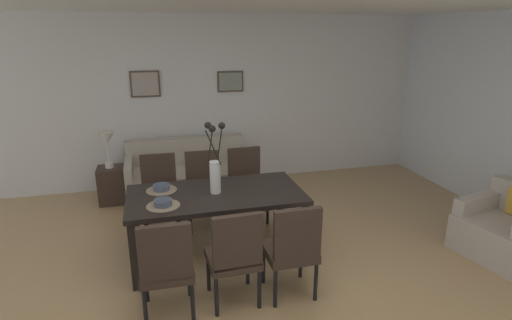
# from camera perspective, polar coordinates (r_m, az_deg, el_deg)

# --- Properties ---
(ground_plane) EXTENTS (9.00, 9.00, 0.00)m
(ground_plane) POSITION_cam_1_polar(r_m,az_deg,el_deg) (3.93, -0.66, -18.86)
(ground_plane) COLOR tan
(back_wall_panel) EXTENTS (9.00, 0.10, 2.60)m
(back_wall_panel) POSITION_cam_1_polar(r_m,az_deg,el_deg) (6.46, -7.76, 8.10)
(back_wall_panel) COLOR silver
(back_wall_panel) RESTS_ON ground
(dining_table) EXTENTS (1.80, 0.92, 0.74)m
(dining_table) POSITION_cam_1_polar(r_m,az_deg,el_deg) (4.29, -5.62, -5.52)
(dining_table) COLOR black
(dining_table) RESTS_ON ground
(dining_chair_near_left) EXTENTS (0.45, 0.45, 0.92)m
(dining_chair_near_left) POSITION_cam_1_polar(r_m,az_deg,el_deg) (3.52, -12.41, -14.07)
(dining_chair_near_left) COLOR #33261E
(dining_chair_near_left) RESTS_ON ground
(dining_chair_near_right) EXTENTS (0.44, 0.44, 0.92)m
(dining_chair_near_right) POSITION_cam_1_polar(r_m,az_deg,el_deg) (5.10, -13.31, -3.96)
(dining_chair_near_right) COLOR #33261E
(dining_chair_near_right) RESTS_ON ground
(dining_chair_far_left) EXTENTS (0.45, 0.45, 0.92)m
(dining_chair_far_left) POSITION_cam_1_polar(r_m,az_deg,el_deg) (3.60, -3.02, -12.88)
(dining_chair_far_left) COLOR #33261E
(dining_chair_far_left) RESTS_ON ground
(dining_chair_far_right) EXTENTS (0.46, 0.46, 0.92)m
(dining_chair_far_right) POSITION_cam_1_polar(r_m,az_deg,el_deg) (5.12, -7.33, -3.53)
(dining_chair_far_right) COLOR #33261E
(dining_chair_far_right) RESTS_ON ground
(dining_chair_mid_left) EXTENTS (0.44, 0.44, 0.92)m
(dining_chair_mid_left) POSITION_cam_1_polar(r_m,az_deg,el_deg) (3.71, 5.12, -11.94)
(dining_chair_mid_left) COLOR #33261E
(dining_chair_mid_left) RESTS_ON ground
(dining_chair_mid_right) EXTENTS (0.47, 0.47, 0.92)m
(dining_chair_mid_right) POSITION_cam_1_polar(r_m,az_deg,el_deg) (5.23, -1.31, -2.91)
(dining_chair_mid_right) COLOR #33261E
(dining_chair_mid_right) RESTS_ON ground
(centerpiece_vase) EXTENTS (0.21, 0.23, 0.73)m
(centerpiece_vase) POSITION_cam_1_polar(r_m,az_deg,el_deg) (4.16, -5.76, -0.95)
(centerpiece_vase) COLOR silver
(centerpiece_vase) RESTS_ON dining_table
(placemat_near_left) EXTENTS (0.32, 0.32, 0.01)m
(placemat_near_left) POSITION_cam_1_polar(r_m,az_deg,el_deg) (4.02, -12.82, -6.24)
(placemat_near_left) COLOR #7F705B
(placemat_near_left) RESTS_ON dining_table
(bowl_near_left) EXTENTS (0.17, 0.17, 0.07)m
(bowl_near_left) POSITION_cam_1_polar(r_m,az_deg,el_deg) (4.01, -12.86, -5.75)
(bowl_near_left) COLOR #475166
(bowl_near_left) RESTS_ON dining_table
(placemat_near_right) EXTENTS (0.32, 0.32, 0.01)m
(placemat_near_right) POSITION_cam_1_polar(r_m,az_deg,el_deg) (4.41, -13.05, -4.12)
(placemat_near_right) COLOR #7F705B
(placemat_near_right) RESTS_ON dining_table
(bowl_near_right) EXTENTS (0.17, 0.17, 0.07)m
(bowl_near_right) POSITION_cam_1_polar(r_m,az_deg,el_deg) (4.40, -13.08, -3.67)
(bowl_near_right) COLOR #475166
(bowl_near_right) RESTS_ON dining_table
(sofa) EXTENTS (1.75, 0.84, 0.80)m
(sofa) POSITION_cam_1_polar(r_m,az_deg,el_deg) (6.15, -9.42, -2.29)
(sofa) COLOR #B2A899
(sofa) RESTS_ON ground
(side_table) EXTENTS (0.36, 0.36, 0.52)m
(side_table) POSITION_cam_1_polar(r_m,az_deg,el_deg) (6.15, -19.49, -3.30)
(side_table) COLOR #33261E
(side_table) RESTS_ON ground
(table_lamp) EXTENTS (0.22, 0.22, 0.51)m
(table_lamp) POSITION_cam_1_polar(r_m,az_deg,el_deg) (5.96, -20.10, 2.41)
(table_lamp) COLOR beige
(table_lamp) RESTS_ON side_table
(armchair) EXTENTS (0.94, 0.94, 0.75)m
(armchair) POSITION_cam_1_polar(r_m,az_deg,el_deg) (5.24, 31.69, -8.31)
(armchair) COLOR #ADA399
(armchair) RESTS_ON ground
(framed_picture_left) EXTENTS (0.43, 0.03, 0.38)m
(framed_picture_left) POSITION_cam_1_polar(r_m,az_deg,el_deg) (6.30, -15.22, 10.20)
(framed_picture_left) COLOR #473828
(framed_picture_center) EXTENTS (0.40, 0.03, 0.32)m
(framed_picture_center) POSITION_cam_1_polar(r_m,az_deg,el_deg) (6.42, -3.59, 10.89)
(framed_picture_center) COLOR #473828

